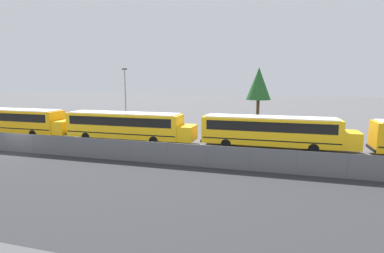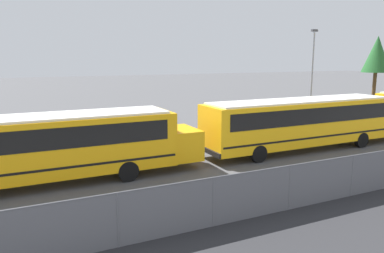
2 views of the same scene
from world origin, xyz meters
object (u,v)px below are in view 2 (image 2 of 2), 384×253
school_bus_3 (305,120)px  light_pole (312,70)px  school_bus_2 (39,145)px  tree_0 (377,55)px

school_bus_3 → light_pole: light_pole is taller
school_bus_2 → light_pole: bearing=21.4°
light_pole → tree_0: (16.99, 6.94, 1.41)m
school_bus_2 → school_bus_3: same height
school_bus_2 → tree_0: 43.67m
light_pole → school_bus_3: bearing=-134.6°
school_bus_2 → light_pole: 25.27m
light_pole → tree_0: tree_0 is taller
school_bus_2 → tree_0: bearing=21.8°
light_pole → school_bus_2: bearing=-158.6°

